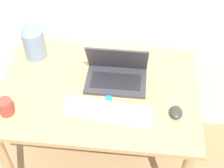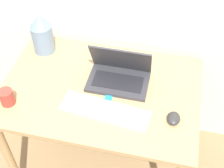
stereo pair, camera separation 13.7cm
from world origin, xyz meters
The scene contains 7 objects.
desk centered at (0.00, 0.38, 0.67)m, with size 1.12×0.77×0.77m.
laptop centered at (0.09, 0.47, 0.82)m, with size 0.35×0.23×0.23m.
keyboard centered at (0.07, 0.22, 0.78)m, with size 0.48×0.18×0.02m.
mouse centered at (0.43, 0.24, 0.79)m, with size 0.07×0.09×0.04m.
vase centered at (-0.43, 0.63, 0.90)m, with size 0.13×0.13×0.26m.
mp3_player centered at (0.07, 0.32, 0.78)m, with size 0.04×0.06×0.01m.
mug centered at (-0.46, 0.17, 0.82)m, with size 0.08×0.08×0.09m.
Camera 2 is at (0.34, -0.78, 2.06)m, focal length 50.00 mm.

